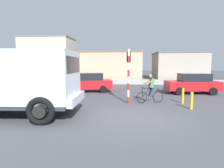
# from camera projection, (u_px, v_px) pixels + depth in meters

# --- Properties ---
(ground_plane) EXTENTS (120.00, 120.00, 0.00)m
(ground_plane) POSITION_uv_depth(u_px,v_px,m) (133.00, 118.00, 7.59)
(ground_plane) COLOR #4C4C51
(sidewalk_far) EXTENTS (80.00, 5.00, 0.16)m
(sidewalk_far) POSITION_uv_depth(u_px,v_px,m) (128.00, 82.00, 22.90)
(sidewalk_far) COLOR #ADADA8
(sidewalk_far) RESTS_ON ground
(truck_foreground) EXTENTS (5.50, 2.99, 2.90)m
(truck_foreground) POSITION_uv_depth(u_px,v_px,m) (17.00, 79.00, 7.87)
(truck_foreground) COLOR silver
(truck_foreground) RESTS_ON ground
(cyclist) EXTENTS (1.68, 0.62, 1.72)m
(cyclist) POSITION_uv_depth(u_px,v_px,m) (150.00, 89.00, 10.56)
(cyclist) COLOR black
(cyclist) RESTS_ON ground
(traffic_light_pole) EXTENTS (0.24, 0.43, 3.20)m
(traffic_light_pole) POSITION_uv_depth(u_px,v_px,m) (129.00, 69.00, 10.33)
(traffic_light_pole) COLOR red
(traffic_light_pole) RESTS_ON ground
(car_red_near) EXTENTS (4.25, 2.45, 1.60)m
(car_red_near) POSITION_uv_depth(u_px,v_px,m) (88.00, 82.00, 14.88)
(car_red_near) COLOR red
(car_red_near) RESTS_ON ground
(car_white_mid) EXTENTS (4.09, 2.06, 1.60)m
(car_white_mid) POSITION_uv_depth(u_px,v_px,m) (192.00, 83.00, 13.95)
(car_white_mid) COLOR red
(car_white_mid) RESTS_ON ground
(car_far_side) EXTENTS (4.26, 2.47, 1.60)m
(car_far_side) POSITION_uv_depth(u_px,v_px,m) (62.00, 79.00, 17.93)
(car_far_side) COLOR white
(car_far_side) RESTS_ON ground
(bollard_near) EXTENTS (0.14, 0.14, 0.90)m
(bollard_near) POSITION_uv_depth(u_px,v_px,m) (192.00, 101.00, 9.07)
(bollard_near) COLOR gold
(bollard_near) RESTS_ON ground
(bollard_far) EXTENTS (0.14, 0.14, 0.90)m
(bollard_far) POSITION_uv_depth(u_px,v_px,m) (183.00, 96.00, 10.45)
(bollard_far) COLOR gold
(bollard_far) RESTS_ON ground
(building_corner_left) EXTENTS (7.82, 5.50, 6.58)m
(building_corner_left) POSITION_uv_depth(u_px,v_px,m) (49.00, 58.00, 28.76)
(building_corner_left) COLOR #B2AD9E
(building_corner_left) RESTS_ON ground
(building_mid_block) EXTENTS (9.90, 7.84, 4.31)m
(building_mid_block) POSITION_uv_depth(u_px,v_px,m) (111.00, 65.00, 29.72)
(building_mid_block) COLOR tan
(building_mid_block) RESTS_ON ground
(building_corner_right) EXTENTS (7.51, 6.52, 4.17)m
(building_corner_right) POSITION_uv_depth(u_px,v_px,m) (178.00, 66.00, 28.31)
(building_corner_right) COLOR #9E9389
(building_corner_right) RESTS_ON ground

